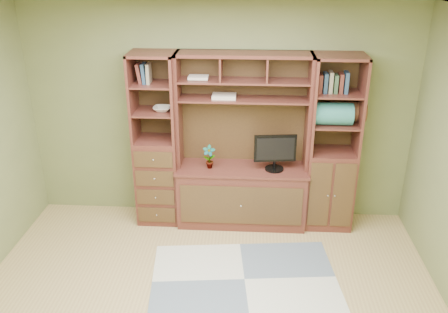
# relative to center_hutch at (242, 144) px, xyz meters

# --- Properties ---
(room) EXTENTS (4.60, 4.10, 2.64)m
(room) POSITION_rel_center_hutch_xyz_m (-0.28, -1.73, 0.28)
(room) COLOR tan
(room) RESTS_ON ground
(center_hutch) EXTENTS (1.54, 0.53, 2.05)m
(center_hutch) POSITION_rel_center_hutch_xyz_m (0.00, 0.00, 0.00)
(center_hutch) COLOR #55261D
(center_hutch) RESTS_ON ground
(left_tower) EXTENTS (0.50, 0.45, 2.05)m
(left_tower) POSITION_rel_center_hutch_xyz_m (-1.00, 0.04, 0.00)
(left_tower) COLOR #55261D
(left_tower) RESTS_ON ground
(right_tower) EXTENTS (0.55, 0.45, 2.05)m
(right_tower) POSITION_rel_center_hutch_xyz_m (1.02, 0.04, 0.00)
(right_tower) COLOR #55261D
(right_tower) RESTS_ON ground
(rug) EXTENTS (1.98, 1.43, 0.01)m
(rug) POSITION_rel_center_hutch_xyz_m (0.07, -1.13, -1.02)
(rug) COLOR #A0A5A6
(rug) RESTS_ON ground
(monitor) EXTENTS (0.50, 0.27, 0.59)m
(monitor) POSITION_rel_center_hutch_xyz_m (0.37, -0.03, -0.00)
(monitor) COLOR black
(monitor) RESTS_ON center_hutch
(orchid) EXTENTS (0.15, 0.10, 0.28)m
(orchid) POSITION_rel_center_hutch_xyz_m (-0.38, -0.03, -0.16)
(orchid) COLOR #AE463A
(orchid) RESTS_ON center_hutch
(magazines) EXTENTS (0.27, 0.19, 0.04)m
(magazines) POSITION_rel_center_hutch_xyz_m (-0.22, 0.09, 0.54)
(magazines) COLOR beige
(magazines) RESTS_ON center_hutch
(bowl) EXTENTS (0.21, 0.21, 0.05)m
(bowl) POSITION_rel_center_hutch_xyz_m (-0.91, 0.04, 0.39)
(bowl) COLOR silver
(bowl) RESTS_ON left_tower
(blanket_teal) EXTENTS (0.43, 0.25, 0.25)m
(blanket_teal) POSITION_rel_center_hutch_xyz_m (0.98, -0.01, 0.39)
(blanket_teal) COLOR #2D7871
(blanket_teal) RESTS_ON right_tower
(blanket_red) EXTENTS (0.40, 0.22, 0.22)m
(blanket_red) POSITION_rel_center_hutch_xyz_m (1.17, 0.12, 0.37)
(blanket_red) COLOR brown
(blanket_red) RESTS_ON right_tower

